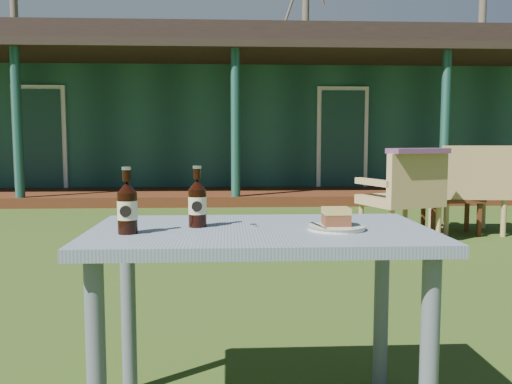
{
  "coord_description": "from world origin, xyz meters",
  "views": [
    {
      "loc": [
        -0.11,
        -3.49,
        1.03
      ],
      "look_at": [
        0.0,
        -1.3,
        0.82
      ],
      "focal_mm": 38.0,
      "sensor_mm": 36.0,
      "label": 1
    }
  ],
  "objects": [
    {
      "name": "tree_left",
      "position": [
        -8.0,
        17.5,
        5.25
      ],
      "size": [
        0.28,
        0.28,
        10.5
      ],
      "primitive_type": "cylinder",
      "color": "brown",
      "rests_on": "ground"
    },
    {
      "name": "side_table",
      "position": [
        2.31,
        2.25,
        0.34
      ],
      "size": [
        0.6,
        0.4,
        0.4
      ],
      "color": "#4E2512",
      "rests_on": "ground"
    },
    {
      "name": "cake_slice",
      "position": [
        0.26,
        -1.63,
        0.77
      ],
      "size": [
        0.09,
        0.09,
        0.06
      ],
      "color": "brown",
      "rests_on": "plate"
    },
    {
      "name": "bottle_cap",
      "position": [
        -0.02,
        -1.56,
        0.72
      ],
      "size": [
        0.03,
        0.03,
        0.01
      ],
      "primitive_type": "cylinder",
      "color": "silver",
      "rests_on": "cafe_table"
    },
    {
      "name": "fork",
      "position": [
        0.2,
        -1.65,
        0.74
      ],
      "size": [
        0.04,
        0.14,
        0.0
      ],
      "primitive_type": "cube",
      "rotation": [
        0.0,
        0.0,
        0.21
      ],
      "color": "silver",
      "rests_on": "plate"
    },
    {
      "name": "floral_throw",
      "position": [
        1.71,
        1.63,
        0.93
      ],
      "size": [
        0.65,
        0.4,
        0.05
      ],
      "primitive_type": "cube",
      "rotation": [
        0.0,
        0.0,
        3.48
      ],
      "color": "#693B63",
      "rests_on": "armchair_left"
    },
    {
      "name": "tree_mid",
      "position": [
        3.0,
        18.5,
        4.75
      ],
      "size": [
        0.28,
        0.28,
        9.5
      ],
      "primitive_type": "cylinder",
      "color": "brown",
      "rests_on": "ground"
    },
    {
      "name": "tree_right",
      "position": [
        9.5,
        17.0,
        5.5
      ],
      "size": [
        0.28,
        0.28,
        11.0
      ],
      "primitive_type": "cylinder",
      "color": "brown",
      "rests_on": "ground"
    },
    {
      "name": "pavilion",
      "position": [
        -0.0,
        9.39,
        1.61
      ],
      "size": [
        15.8,
        8.3,
        3.45
      ],
      "color": "#1A453B",
      "rests_on": "ground"
    },
    {
      "name": "plate",
      "position": [
        0.26,
        -1.64,
        0.73
      ],
      "size": [
        0.2,
        0.2,
        0.01
      ],
      "color": "silver",
      "rests_on": "cafe_table"
    },
    {
      "name": "ground",
      "position": [
        0.0,
        0.0,
        0.0
      ],
      "size": [
        80.0,
        80.0,
        0.0
      ],
      "primitive_type": "plane",
      "color": "#334916"
    },
    {
      "name": "armchair_right",
      "position": [
        2.53,
        2.29,
        0.54
      ],
      "size": [
        0.77,
        0.73,
        0.97
      ],
      "color": "tan",
      "rests_on": "ground"
    },
    {
      "name": "cola_bottle_far",
      "position": [
        -0.45,
        -1.69,
        0.81
      ],
      "size": [
        0.07,
        0.07,
        0.22
      ],
      "color": "black",
      "rests_on": "cafe_table"
    },
    {
      "name": "cola_bottle_near",
      "position": [
        -0.22,
        -1.56,
        0.81
      ],
      "size": [
        0.07,
        0.07,
        0.22
      ],
      "color": "black",
      "rests_on": "cafe_table"
    },
    {
      "name": "cafe_table",
      "position": [
        0.0,
        -1.6,
        0.62
      ],
      "size": [
        1.2,
        0.7,
        0.72
      ],
      "color": "slate",
      "rests_on": "ground"
    },
    {
      "name": "armchair_left",
      "position": [
        1.65,
        1.8,
        0.51
      ],
      "size": [
        0.84,
        0.81,
        0.9
      ],
      "color": "tan",
      "rests_on": "ground"
    }
  ]
}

